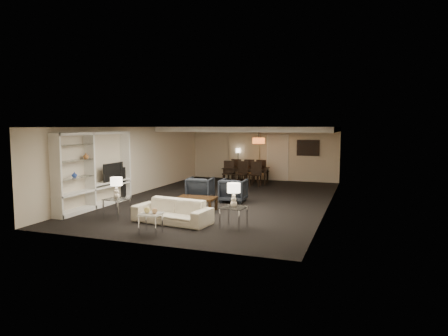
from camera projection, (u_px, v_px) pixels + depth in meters
name	position (u px, v px, depth m)	size (l,w,h in m)	color
floor	(224.00, 200.00, 13.79)	(11.00, 11.00, 0.00)	black
ceiling	(224.00, 127.00, 13.53)	(7.00, 11.00, 0.02)	silver
wall_back	(263.00, 153.00, 18.81)	(7.00, 0.02, 2.50)	beige
wall_front	(138.00, 186.00, 8.50)	(7.00, 0.02, 2.50)	beige
wall_left	(135.00, 161.00, 14.83)	(0.02, 11.00, 2.50)	beige
wall_right	(329.00, 167.00, 12.49)	(0.02, 11.00, 2.50)	beige
ceiling_soffit	(252.00, 129.00, 16.82)	(7.00, 4.00, 0.20)	silver
curtains	(244.00, 154.00, 19.04)	(1.50, 0.12, 2.40)	beige
door	(277.00, 158.00, 18.57)	(0.90, 0.05, 2.10)	silver
painting	(308.00, 148.00, 18.04)	(0.95, 0.04, 0.65)	#142D38
media_unit	(95.00, 170.00, 12.33)	(0.38, 3.40, 2.35)	white
pendant_light	(259.00, 141.00, 16.77)	(0.52, 0.52, 0.24)	#D8591E
sofa	(172.00, 211.00, 10.46)	(2.09, 0.82, 0.61)	beige
coffee_table	(197.00, 204.00, 11.97)	(1.15, 0.67, 0.41)	black
armchair_left	(200.00, 188.00, 13.75)	(0.83, 0.86, 0.78)	black
armchair_right	(233.00, 190.00, 13.35)	(0.83, 0.86, 0.78)	black
side_table_left	(117.00, 208.00, 11.03)	(0.57, 0.57, 0.54)	silver
side_table_right	(234.00, 218.00, 9.90)	(0.57, 0.57, 0.54)	white
table_lamp_left	(117.00, 188.00, 10.98)	(0.33, 0.33, 0.59)	beige
table_lamp_right	(234.00, 195.00, 9.84)	(0.33, 0.33, 0.59)	white
marble_table	(151.00, 223.00, 9.44)	(0.48, 0.48, 0.48)	white
gold_gourd_a	(147.00, 210.00, 9.44)	(0.15, 0.15, 0.15)	#DECA75
gold_gourd_b	(155.00, 211.00, 9.37)	(0.13, 0.13, 0.13)	tan
television	(111.00, 172.00, 13.04)	(0.13, 1.02, 0.59)	black
vase_blue	(74.00, 175.00, 11.46)	(0.16, 0.16, 0.16)	#2643A4
vase_amber	(86.00, 156.00, 11.90)	(0.16, 0.16, 0.17)	#B7733D
floor_speaker	(123.00, 184.00, 13.60)	(0.12, 0.12, 1.14)	black
dining_table	(246.00, 176.00, 17.59)	(1.98, 1.11, 0.70)	black
chair_nl	(228.00, 173.00, 17.17)	(0.48, 0.48, 1.04)	black
chair_nm	(242.00, 174.00, 16.97)	(0.48, 0.48, 1.04)	black
chair_nr	(255.00, 174.00, 16.77)	(0.48, 0.48, 1.04)	black
chair_fl	(237.00, 170.00, 18.39)	(0.48, 0.48, 1.04)	black
chair_fm	(250.00, 170.00, 18.19)	(0.48, 0.48, 1.04)	black
chair_fr	(263.00, 171.00, 17.99)	(0.48, 0.48, 1.04)	black
floor_lamp	(238.00, 164.00, 18.96)	(0.21, 0.21, 1.48)	black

